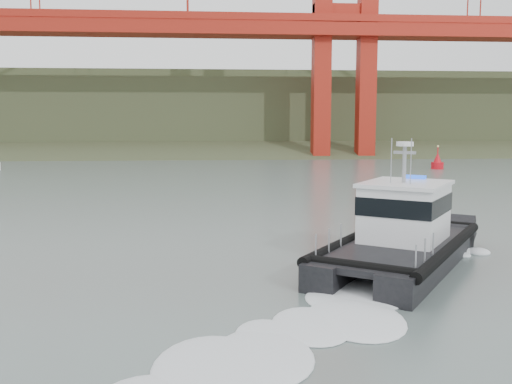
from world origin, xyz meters
TOP-DOWN VIEW (x-y plane):
  - ground at (0.00, 0.00)m, footprint 400.00×400.00m
  - headlands at (0.00, 125.50)m, footprint 500.00×105.36m
  - patrol_boat at (6.89, -0.40)m, footprint 10.27×12.10m
  - nav_buoy at (29.40, 50.54)m, footprint 1.64×1.64m

SIDE VIEW (x-z plane):
  - ground at x=0.00m, z-range 0.00..0.00m
  - nav_buoy at x=29.40m, z-range -0.81..2.61m
  - patrol_boat at x=6.89m, z-range -1.43..4.29m
  - headlands at x=0.00m, z-range -6.52..20.61m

